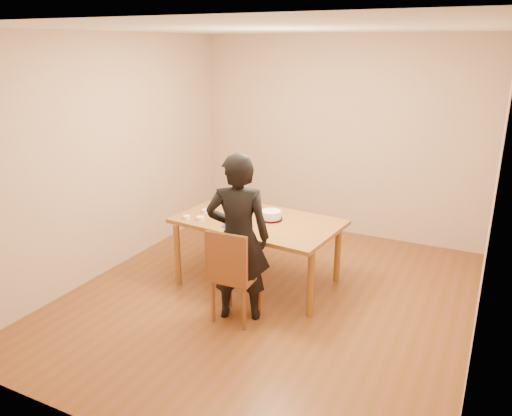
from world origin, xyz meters
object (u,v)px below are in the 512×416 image
at_px(dining_table, 258,222).
at_px(dining_chair, 236,276).
at_px(person, 238,238).
at_px(cake, 271,215).
at_px(cake_plate, 271,219).

bearing_deg(dining_table, dining_chair, -73.49).
bearing_deg(person, dining_table, -100.61).
bearing_deg(dining_table, cake, 31.25).
xyz_separation_m(cake_plate, person, (0.03, -0.79, 0.06)).
bearing_deg(cake_plate, dining_chair, -88.28).
bearing_deg(dining_chair, cake, 89.23).
bearing_deg(dining_chair, cake_plate, 89.23).
height_order(dining_table, cake, cake).
height_order(dining_chair, person, person).
height_order(dining_table, person, person).
xyz_separation_m(cake_plate, cake, (0.00, 0.00, 0.05)).
bearing_deg(person, cake_plate, -110.41).
relative_size(cake_plate, person, 0.15).
xyz_separation_m(dining_chair, cake_plate, (-0.03, 0.84, 0.31)).
bearing_deg(cake, cake_plate, 180.00).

